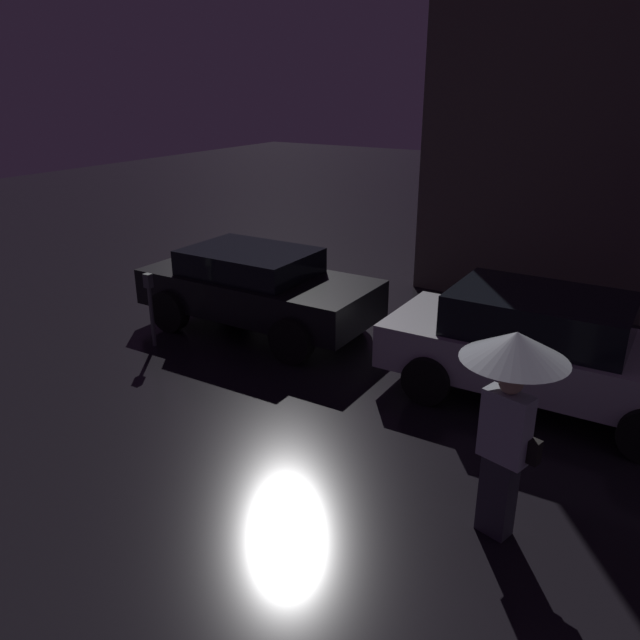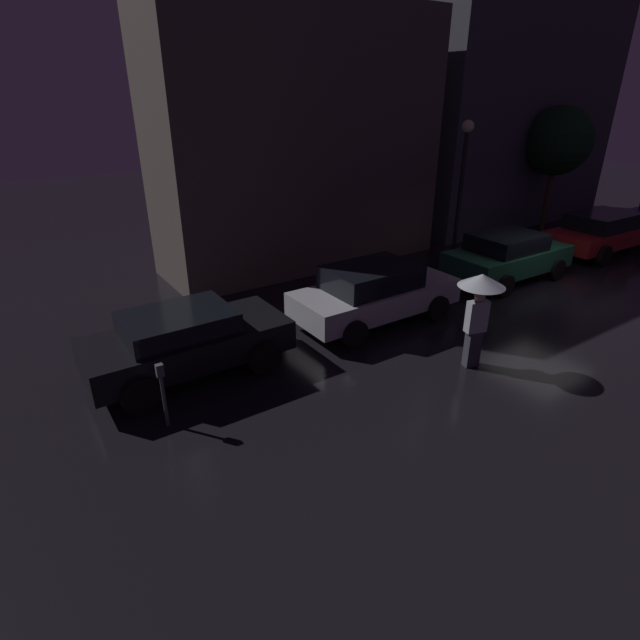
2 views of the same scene
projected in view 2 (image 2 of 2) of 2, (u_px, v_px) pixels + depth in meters
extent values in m
plane|color=black|center=(549.00, 293.00, 14.15)|extent=(60.00, 60.00, 0.00)
cube|color=#564C47|center=(300.00, 142.00, 15.32)|extent=(9.01, 3.00, 7.60)
cube|color=#3D3D47|center=(517.00, 95.00, 19.99)|extent=(9.85, 3.00, 10.10)
cube|color=black|center=(189.00, 344.00, 9.92)|extent=(3.97, 1.73, 0.60)
cube|color=black|center=(178.00, 323.00, 9.62)|extent=(2.07, 1.52, 0.41)
cylinder|color=black|center=(229.00, 327.00, 11.31)|extent=(0.70, 0.22, 0.70)
cylinder|color=black|center=(264.00, 357.00, 10.02)|extent=(0.70, 0.22, 0.70)
cylinder|color=black|center=(116.00, 356.00, 10.07)|extent=(0.70, 0.22, 0.70)
cylinder|color=black|center=(141.00, 395.00, 8.77)|extent=(0.70, 0.22, 0.70)
cube|color=#B7B7BF|center=(375.00, 297.00, 12.23)|extent=(4.19, 1.70, 0.60)
cube|color=black|center=(371.00, 277.00, 11.91)|extent=(2.18, 1.50, 0.53)
cylinder|color=black|center=(392.00, 288.00, 13.65)|extent=(0.64, 0.22, 0.64)
cylinder|color=black|center=(437.00, 308.00, 12.37)|extent=(0.64, 0.22, 0.64)
cylinder|color=black|center=(312.00, 309.00, 12.33)|extent=(0.64, 0.22, 0.64)
cylinder|color=black|center=(354.00, 334.00, 11.06)|extent=(0.64, 0.22, 0.64)
cube|color=#1E5638|center=(507.00, 259.00, 14.96)|extent=(3.95, 1.83, 0.63)
cube|color=black|center=(507.00, 242.00, 14.65)|extent=(2.06, 1.59, 0.48)
cylinder|color=black|center=(507.00, 255.00, 16.37)|extent=(0.63, 0.22, 0.63)
cylinder|color=black|center=(556.00, 270.00, 15.04)|extent=(0.63, 0.22, 0.63)
cylinder|color=black|center=(456.00, 268.00, 15.14)|extent=(0.63, 0.22, 0.63)
cylinder|color=black|center=(504.00, 286.00, 13.81)|extent=(0.63, 0.22, 0.63)
cube|color=maroon|center=(602.00, 235.00, 17.48)|extent=(4.59, 1.85, 0.56)
cube|color=black|center=(603.00, 221.00, 17.16)|extent=(2.40, 1.59, 0.52)
cylinder|color=black|center=(598.00, 232.00, 18.97)|extent=(0.69, 0.22, 0.69)
cylinder|color=black|center=(554.00, 243.00, 17.54)|extent=(0.69, 0.22, 0.69)
cylinder|color=black|center=(603.00, 256.00, 16.22)|extent=(0.69, 0.22, 0.69)
cylinder|color=black|center=(631.00, 223.00, 20.17)|extent=(0.71, 0.22, 0.71)
cube|color=#383842|center=(472.00, 348.00, 10.27)|extent=(0.34, 0.27, 0.79)
cube|color=#B2B7C6|center=(477.00, 316.00, 9.97)|extent=(0.47, 0.31, 0.66)
sphere|color=tan|center=(480.00, 296.00, 9.79)|extent=(0.21, 0.21, 0.21)
cylinder|color=black|center=(479.00, 305.00, 9.86)|extent=(0.02, 0.02, 0.78)
cone|color=silver|center=(482.00, 280.00, 9.65)|extent=(0.92, 0.92, 0.25)
cube|color=black|center=(484.00, 321.00, 10.16)|extent=(0.18, 0.14, 0.22)
cylinder|color=#4C5154|center=(164.00, 401.00, 8.37)|extent=(0.06, 0.06, 0.97)
cube|color=#4C5154|center=(160.00, 370.00, 8.12)|extent=(0.12, 0.10, 0.22)
cylinder|color=black|center=(460.00, 199.00, 16.21)|extent=(0.14, 0.14, 4.05)
sphere|color=#F9EAB7|center=(468.00, 126.00, 15.29)|extent=(0.37, 0.37, 0.37)
cylinder|color=#473323|center=(547.00, 201.00, 20.06)|extent=(0.20, 0.20, 2.38)
sphere|color=#143319|center=(558.00, 141.00, 19.10)|extent=(2.57, 2.57, 2.57)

